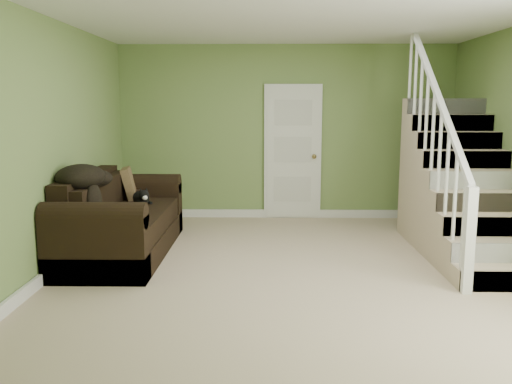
{
  "coord_description": "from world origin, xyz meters",
  "views": [
    {
      "loc": [
        -0.31,
        -5.46,
        1.74
      ],
      "look_at": [
        -0.41,
        0.26,
        0.8
      ],
      "focal_mm": 38.0,
      "sensor_mm": 36.0,
      "label": 1
    }
  ],
  "objects_px": {
    "cat": "(141,198)",
    "sofa": "(119,223)",
    "banana": "(126,214)",
    "side_table": "(126,210)"
  },
  "relations": [
    {
      "from": "sofa",
      "to": "banana",
      "type": "bearing_deg",
      "value": -61.56
    },
    {
      "from": "sofa",
      "to": "side_table",
      "type": "bearing_deg",
      "value": 100.05
    },
    {
      "from": "side_table",
      "to": "banana",
      "type": "bearing_deg",
      "value": -74.99
    },
    {
      "from": "cat",
      "to": "banana",
      "type": "bearing_deg",
      "value": -116.0
    },
    {
      "from": "sofa",
      "to": "cat",
      "type": "xyz_separation_m",
      "value": [
        0.19,
        0.3,
        0.25
      ]
    },
    {
      "from": "sofa",
      "to": "banana",
      "type": "height_order",
      "value": "sofa"
    },
    {
      "from": "sofa",
      "to": "cat",
      "type": "height_order",
      "value": "sofa"
    },
    {
      "from": "sofa",
      "to": "banana",
      "type": "relative_size",
      "value": 11.52
    },
    {
      "from": "side_table",
      "to": "cat",
      "type": "bearing_deg",
      "value": -61.81
    },
    {
      "from": "cat",
      "to": "sofa",
      "type": "bearing_deg",
      "value": -147.32
    }
  ]
}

